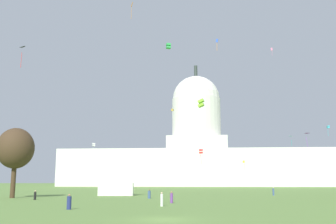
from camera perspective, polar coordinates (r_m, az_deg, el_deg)
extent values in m
plane|color=olive|center=(31.26, -0.53, -15.68)|extent=(800.00, 800.00, 0.00)
cube|color=silver|center=(204.06, -5.77, -8.29)|extent=(70.85, 23.06, 18.84)
cube|color=silver|center=(204.08, 14.43, -8.03)|extent=(70.85, 23.06, 18.84)
cube|color=silver|center=(201.09, 4.32, -7.41)|extent=(30.24, 25.36, 25.03)
cylinder|color=silver|center=(203.45, 4.24, -0.98)|extent=(25.58, 25.58, 20.60)
sphere|color=silver|center=(205.34, 4.20, 1.86)|extent=(25.10, 25.10, 25.10)
cylinder|color=#2D3833|center=(209.14, 4.14, 6.05)|extent=(1.80, 1.80, 6.16)
cube|color=white|center=(80.64, -7.71, -11.32)|extent=(7.41, 5.31, 2.46)
pyramid|color=white|center=(80.65, -7.64, -8.67)|extent=(7.78, 5.57, 2.51)
cylinder|color=#42301E|center=(73.58, -22.01, -9.23)|extent=(0.83, 0.83, 6.51)
ellipsoid|color=#42301E|center=(73.80, -21.73, -5.02)|extent=(9.25, 9.25, 7.24)
cylinder|color=silver|center=(46.51, -0.94, -12.97)|extent=(0.33, 0.33, 1.45)
sphere|color=beige|center=(46.48, -0.93, -11.94)|extent=(0.22, 0.22, 0.22)
cylinder|color=navy|center=(42.84, -14.50, -12.96)|extent=(0.60, 0.60, 1.36)
sphere|color=#A37556|center=(42.80, -14.45, -11.88)|extent=(0.32, 0.32, 0.25)
cylinder|color=black|center=(65.27, -19.16, -11.70)|extent=(0.53, 0.53, 1.24)
sphere|color=beige|center=(65.24, -19.13, -11.05)|extent=(0.34, 0.34, 0.24)
cylinder|color=#3D5684|center=(82.49, 15.40, -11.38)|extent=(0.42, 0.42, 1.43)
sphere|color=beige|center=(82.47, 15.37, -10.81)|extent=(0.26, 0.26, 0.22)
cylinder|color=#3D5684|center=(66.41, -2.81, -12.17)|extent=(0.65, 0.65, 1.29)
sphere|color=brown|center=(66.39, -2.80, -11.53)|extent=(0.29, 0.29, 0.21)
cylinder|color=#703D93|center=(53.15, 0.54, -12.69)|extent=(0.48, 0.48, 1.31)
sphere|color=#A37556|center=(53.12, 0.53, -11.85)|extent=(0.32, 0.32, 0.26)
cube|color=blue|center=(96.02, 7.29, 10.49)|extent=(0.66, 0.25, 0.96)
cylinder|color=orange|center=(95.48, 7.29, 9.62)|extent=(0.09, 0.31, 2.22)
pyramid|color=black|center=(73.35, -21.28, 8.62)|extent=(1.45, 1.40, 0.47)
cylinder|color=red|center=(72.93, -20.99, 7.23)|extent=(0.08, 0.14, 2.77)
cube|color=pink|center=(131.58, 15.16, 9.02)|extent=(0.59, 0.55, 1.06)
cylinder|color=pink|center=(131.16, 15.22, 8.45)|extent=(0.09, 0.19, 1.79)
pyramid|color=purple|center=(116.58, 19.92, -3.10)|extent=(1.54, 1.33, 0.26)
cylinder|color=purple|center=(116.70, 19.96, -4.24)|extent=(0.32, 0.43, 3.15)
cube|color=orange|center=(104.12, -5.38, 15.63)|extent=(0.58, 1.18, 1.33)
cylinder|color=orange|center=(103.17, -5.48, 14.48)|extent=(0.11, 0.48, 3.37)
cube|color=green|center=(65.51, 0.07, 9.58)|extent=(0.91, 0.90, 0.36)
cube|color=green|center=(65.68, 0.07, 9.98)|extent=(0.91, 0.90, 0.36)
pyramid|color=teal|center=(108.64, 18.01, -3.58)|extent=(1.47, 1.47, 0.16)
cylinder|color=teal|center=(108.60, 17.91, -4.42)|extent=(0.12, 0.15, 1.66)
cube|color=white|center=(129.41, -11.00, -4.91)|extent=(1.28, 1.24, 0.62)
cube|color=white|center=(129.46, -10.99, -4.67)|extent=(1.28, 1.24, 0.62)
cylinder|color=white|center=(129.36, -11.06, -5.31)|extent=(0.10, 0.20, 1.37)
cube|color=#33BCDB|center=(114.75, 22.72, -2.15)|extent=(0.68, 0.64, 0.39)
cube|color=#33BCDB|center=(114.80, 22.71, -1.96)|extent=(0.68, 0.64, 0.39)
cylinder|color=#33BCDB|center=(114.55, 22.70, -2.77)|extent=(0.09, 0.18, 2.23)
cube|color=yellow|center=(161.53, 11.19, -7.26)|extent=(0.77, 0.78, 1.03)
cylinder|color=yellow|center=(161.47, 11.28, -7.97)|extent=(0.31, 0.11, 3.05)
cube|color=red|center=(104.44, 4.92, -6.03)|extent=(1.04, 1.09, 0.57)
cube|color=red|center=(104.49, 4.91, -5.66)|extent=(1.04, 1.09, 0.57)
cylinder|color=red|center=(104.34, 4.92, -6.95)|extent=(0.45, 0.20, 2.88)
cube|color=gold|center=(141.66, 0.67, 0.22)|extent=(0.97, 0.95, 0.45)
cube|color=gold|center=(141.74, 0.67, 0.40)|extent=(0.97, 0.95, 0.45)
cylinder|color=white|center=(141.40, 0.69, -0.37)|extent=(0.28, 0.07, 2.65)
cube|color=#8CD133|center=(60.58, 4.93, 1.00)|extent=(1.14, 1.08, 0.69)
cube|color=#8CD133|center=(60.71, 4.92, 1.61)|extent=(1.14, 1.08, 0.69)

